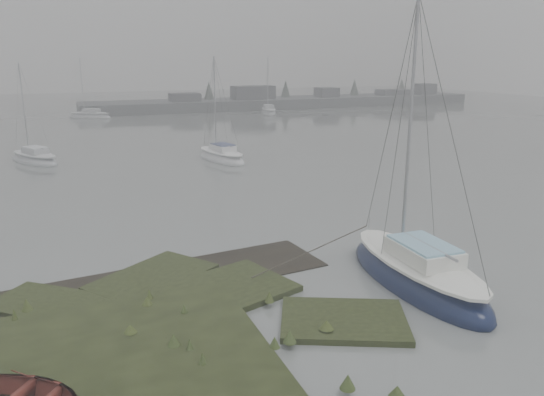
# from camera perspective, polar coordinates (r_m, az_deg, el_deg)

# --- Properties ---
(ground) EXTENTS (160.00, 160.00, 0.00)m
(ground) POSITION_cam_1_polar(r_m,az_deg,el_deg) (43.41, -13.09, 4.87)
(ground) COLOR slate
(ground) RESTS_ON ground
(far_shoreline) EXTENTS (60.00, 8.00, 4.15)m
(far_shoreline) POSITION_cam_1_polar(r_m,az_deg,el_deg) (81.58, 2.32, 10.37)
(far_shoreline) COLOR #4C4F51
(far_shoreline) RESTS_ON ground
(sailboat_main) EXTENTS (2.51, 7.08, 9.90)m
(sailboat_main) POSITION_cam_1_polar(r_m,az_deg,el_deg) (18.30, 15.25, -8.00)
(sailboat_main) COLOR #0C1434
(sailboat_main) RESTS_ON ground
(sailboat_white) EXTENTS (3.13, 5.90, 7.94)m
(sailboat_white) POSITION_cam_1_polar(r_m,az_deg,el_deg) (38.81, -5.46, 4.41)
(sailboat_white) COLOR silver
(sailboat_white) RESTS_ON ground
(sailboat_far_a) EXTENTS (4.18, 5.44, 7.47)m
(sailboat_far_a) POSITION_cam_1_polar(r_m,az_deg,el_deg) (41.42, -24.16, 3.81)
(sailboat_far_a) COLOR #A0A5AA
(sailboat_far_a) RESTS_ON ground
(sailboat_far_b) EXTENTS (3.05, 5.83, 7.85)m
(sailboat_far_b) POSITION_cam_1_polar(r_m,az_deg,el_deg) (71.22, -0.37, 9.23)
(sailboat_far_b) COLOR #B4B9BF
(sailboat_far_b) RESTS_ON ground
(sailboat_far_c) EXTENTS (5.60, 4.56, 7.79)m
(sailboat_far_c) POSITION_cam_1_polar(r_m,az_deg,el_deg) (69.66, -18.98, 8.31)
(sailboat_far_c) COLOR silver
(sailboat_far_c) RESTS_ON ground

